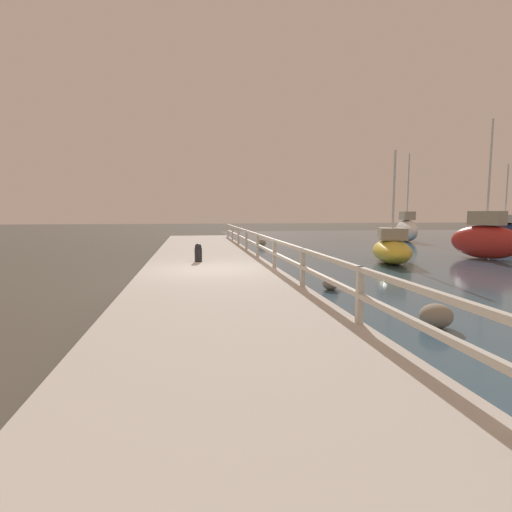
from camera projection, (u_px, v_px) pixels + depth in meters
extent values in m
plane|color=#4C473D|center=(211.00, 278.00, 12.33)|extent=(120.00, 120.00, 0.00)
cube|color=beige|center=(211.00, 274.00, 12.31)|extent=(4.21, 36.00, 0.29)
cube|color=beige|center=(360.00, 295.00, 6.21)|extent=(0.10, 0.10, 0.90)
cube|color=beige|center=(303.00, 267.00, 9.39)|extent=(0.10, 0.10, 0.90)
cube|color=beige|center=(274.00, 253.00, 12.56)|extent=(0.10, 0.10, 0.90)
cube|color=beige|center=(258.00, 245.00, 15.74)|extent=(0.10, 0.10, 0.90)
cube|color=beige|center=(246.00, 240.00, 18.92)|extent=(0.10, 0.10, 0.90)
cube|color=beige|center=(238.00, 236.00, 22.10)|extent=(0.10, 0.10, 0.90)
cube|color=beige|center=(233.00, 233.00, 25.28)|extent=(0.10, 0.10, 0.90)
cube|color=beige|center=(228.00, 230.00, 28.46)|extent=(0.10, 0.10, 0.90)
cube|color=beige|center=(274.00, 240.00, 12.52)|extent=(0.09, 32.50, 0.08)
cube|color=beige|center=(274.00, 253.00, 12.56)|extent=(0.09, 32.50, 0.08)
ellipsoid|color=gray|center=(261.00, 243.00, 23.67)|extent=(0.59, 0.53, 0.44)
ellipsoid|color=gray|center=(331.00, 284.00, 10.47)|extent=(0.44, 0.39, 0.33)
ellipsoid|color=gray|center=(436.00, 316.00, 7.01)|extent=(0.58, 0.52, 0.43)
cylinder|color=black|center=(198.00, 255.00, 14.03)|extent=(0.26, 0.26, 0.49)
sphere|color=black|center=(198.00, 247.00, 14.00)|extent=(0.23, 0.23, 0.23)
ellipsoid|color=#192347|center=(504.00, 232.00, 26.74)|extent=(1.61, 3.99, 1.35)
cube|color=beige|center=(505.00, 218.00, 26.63)|extent=(1.12, 1.75, 0.52)
cylinder|color=silver|center=(507.00, 193.00, 26.45)|extent=(0.09, 0.09, 3.83)
ellipsoid|color=white|center=(406.00, 230.00, 28.22)|extent=(2.62, 5.33, 1.49)
cube|color=#9E937F|center=(407.00, 216.00, 28.11)|extent=(1.32, 2.16, 0.59)
cylinder|color=silver|center=(408.00, 187.00, 27.89)|extent=(0.09, 0.09, 4.59)
ellipsoid|color=red|center=(485.00, 242.00, 17.43)|extent=(2.06, 3.39, 1.46)
cube|color=#9E937F|center=(487.00, 218.00, 17.31)|extent=(1.14, 1.53, 0.61)
cylinder|color=silver|center=(490.00, 173.00, 17.10)|extent=(0.09, 0.09, 4.50)
ellipsoid|color=gold|center=(392.00, 251.00, 16.01)|extent=(2.60, 4.03, 0.93)
cube|color=#9E937F|center=(392.00, 234.00, 15.94)|extent=(1.33, 1.43, 0.47)
cylinder|color=silver|center=(394.00, 195.00, 15.77)|extent=(0.09, 0.09, 3.52)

